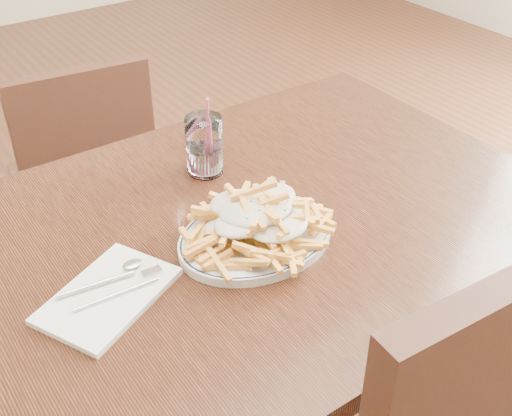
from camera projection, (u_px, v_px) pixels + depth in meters
table at (239, 259)px, 1.19m from camera, size 1.20×0.80×0.75m
chair_far at (86, 172)px, 1.84m from camera, size 0.41×0.41×0.80m
fries_plate at (256, 237)px, 1.10m from camera, size 0.34×0.32×0.02m
loaded_fries at (256, 214)px, 1.07m from camera, size 0.25×0.20×0.07m
napkin at (108, 296)px, 0.98m from camera, size 0.25×0.21×0.01m
cutlery at (106, 290)px, 0.98m from camera, size 0.17×0.07×0.01m
water_glass at (205, 149)px, 1.26m from camera, size 0.07×0.07×0.16m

